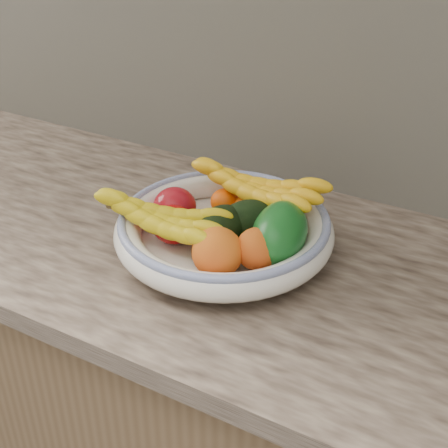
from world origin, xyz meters
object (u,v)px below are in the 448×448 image
fruit_bowl (224,230)px  green_mango (280,233)px  banana_bunch_back (254,192)px  banana_bunch_front (159,221)px

fruit_bowl → green_mango: 0.11m
fruit_bowl → green_mango: bearing=-1.3°
fruit_bowl → banana_bunch_back: (0.02, 0.09, 0.04)m
banana_bunch_back → fruit_bowl: bearing=-96.3°
banana_bunch_back → banana_bunch_front: (-0.10, -0.17, -0.01)m
green_mango → banana_bunch_front: 0.21m
banana_bunch_back → banana_bunch_front: size_ratio=1.11×
green_mango → banana_bunch_back: size_ratio=0.49×
banana_bunch_front → green_mango: bearing=14.6°
fruit_bowl → green_mango: size_ratio=2.76×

